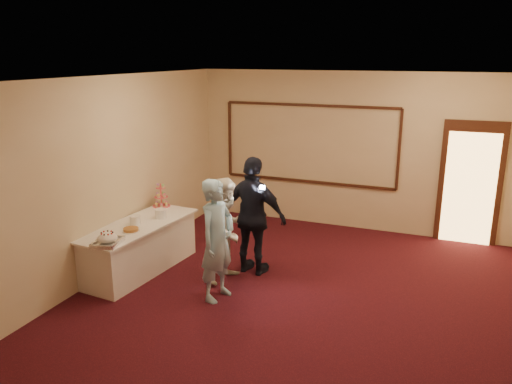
% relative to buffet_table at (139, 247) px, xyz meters
% --- Properties ---
extents(floor, '(7.00, 7.00, 0.00)m').
position_rel_buffet_table_xyz_m(floor, '(2.59, -0.24, -0.39)').
color(floor, black).
rests_on(floor, ground).
extents(room_walls, '(6.04, 7.04, 3.02)m').
position_rel_buffet_table_xyz_m(room_walls, '(2.59, -0.24, 1.64)').
color(room_walls, beige).
rests_on(room_walls, floor).
extents(wall_molding, '(3.45, 0.04, 1.55)m').
position_rel_buffet_table_xyz_m(wall_molding, '(1.79, 3.23, 1.21)').
color(wall_molding, black).
rests_on(wall_molding, room_walls).
extents(doorway, '(1.05, 0.07, 2.20)m').
position_rel_buffet_table_xyz_m(doorway, '(4.74, 3.22, 0.69)').
color(doorway, black).
rests_on(doorway, floor).
extents(buffet_table, '(1.01, 2.17, 0.77)m').
position_rel_buffet_table_xyz_m(buffet_table, '(0.00, 0.00, 0.00)').
color(buffet_table, white).
rests_on(buffet_table, floor).
extents(pavlova_tray, '(0.40, 0.49, 0.17)m').
position_rel_buffet_table_xyz_m(pavlova_tray, '(0.12, -0.88, 0.46)').
color(pavlova_tray, silver).
rests_on(pavlova_tray, buffet_table).
extents(cupcake_stand, '(0.30, 0.30, 0.44)m').
position_rel_buffet_table_xyz_m(cupcake_stand, '(-0.16, 0.93, 0.54)').
color(cupcake_stand, '#E8555F').
rests_on(cupcake_stand, buffet_table).
extents(plate_stack_a, '(0.17, 0.17, 0.14)m').
position_rel_buffet_table_xyz_m(plate_stack_a, '(-0.02, -0.04, 0.45)').
color(plate_stack_a, white).
rests_on(plate_stack_a, buffet_table).
extents(plate_stack_b, '(0.18, 0.18, 0.15)m').
position_rel_buffet_table_xyz_m(plate_stack_b, '(0.17, 0.38, 0.46)').
color(plate_stack_b, white).
rests_on(plate_stack_b, buffet_table).
extents(tart, '(0.26, 0.26, 0.05)m').
position_rel_buffet_table_xyz_m(tart, '(0.10, -0.32, 0.41)').
color(tart, white).
rests_on(tart, buffet_table).
extents(man, '(0.52, 0.69, 1.71)m').
position_rel_buffet_table_xyz_m(man, '(1.54, -0.37, 0.47)').
color(man, '#97C9E7').
rests_on(man, floor).
extents(woman, '(0.79, 0.90, 1.57)m').
position_rel_buffet_table_xyz_m(woman, '(1.41, 0.24, 0.40)').
color(woman, beige).
rests_on(woman, floor).
extents(guest, '(1.13, 0.59, 1.83)m').
position_rel_buffet_table_xyz_m(guest, '(1.68, 0.59, 0.53)').
color(guest, black).
rests_on(guest, floor).
extents(camera_flash, '(0.08, 0.05, 0.05)m').
position_rel_buffet_table_xyz_m(camera_flash, '(1.86, 0.48, 1.03)').
color(camera_flash, white).
rests_on(camera_flash, guest).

